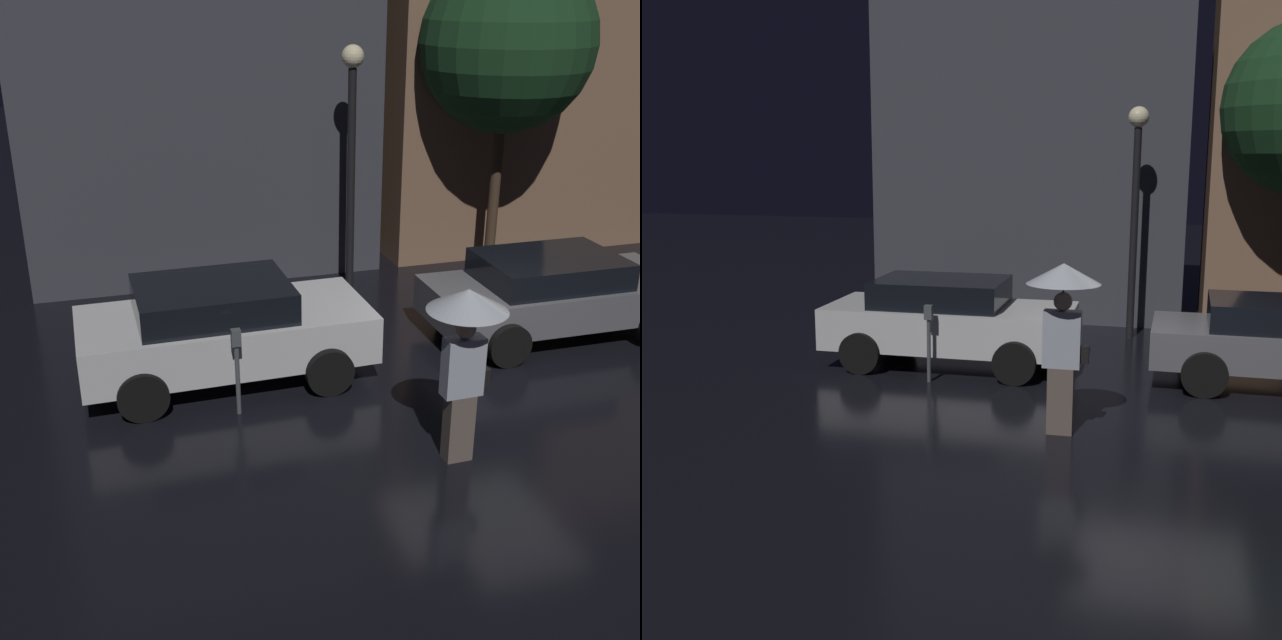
% 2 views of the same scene
% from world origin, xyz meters
% --- Properties ---
extents(ground_plane, '(60.00, 60.00, 0.00)m').
position_xyz_m(ground_plane, '(0.00, 0.00, 0.00)').
color(ground_plane, black).
extents(building_facade_left, '(6.43, 3.00, 8.27)m').
position_xyz_m(building_facade_left, '(-3.02, 6.50, 4.14)').
color(building_facade_left, '#3D3D47').
rests_on(building_facade_left, ground).
extents(building_facade_right, '(9.57, 3.00, 7.44)m').
position_xyz_m(building_facade_right, '(5.38, 6.50, 3.72)').
color(building_facade_right, '#8C664C').
rests_on(building_facade_right, ground).
extents(parked_car_white, '(4.03, 1.97, 1.43)m').
position_xyz_m(parked_car_white, '(-3.52, 1.27, 0.76)').
color(parked_car_white, silver).
rests_on(parked_car_white, ground).
extents(parked_car_grey, '(4.09, 1.95, 1.30)m').
position_xyz_m(parked_car_grey, '(1.74, 1.35, 0.71)').
color(parked_car_grey, slate).
rests_on(parked_car_grey, ground).
extents(pedestrian_with_umbrella, '(0.91, 0.91, 2.14)m').
position_xyz_m(pedestrian_with_umbrella, '(-1.27, -1.57, 1.57)').
color(pedestrian_with_umbrella, '#66564C').
rests_on(pedestrian_with_umbrella, ground).
extents(parking_meter, '(0.12, 0.10, 1.19)m').
position_xyz_m(parking_meter, '(-3.53, 0.21, 0.74)').
color(parking_meter, '#4C5154').
rests_on(parking_meter, ground).
extents(street_lamp_near, '(0.37, 0.37, 4.26)m').
position_xyz_m(street_lamp_near, '(-0.74, 4.05, 2.81)').
color(street_lamp_near, black).
rests_on(street_lamp_near, ground).
extents(street_tree, '(3.10, 3.10, 5.75)m').
position_xyz_m(street_tree, '(2.20, 4.34, 4.19)').
color(street_tree, '#473323').
rests_on(street_tree, ground).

